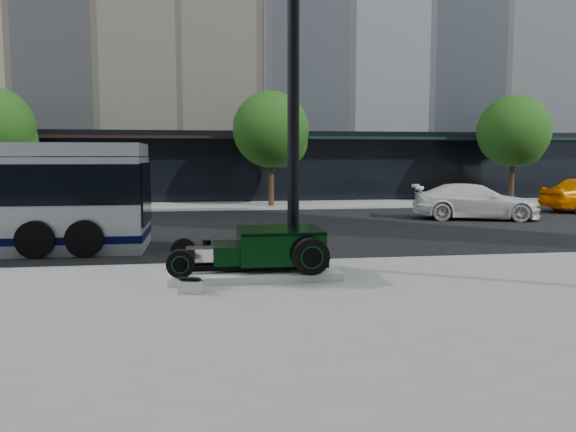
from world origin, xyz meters
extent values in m
plane|color=black|center=(0.00, 0.00, 0.00)|extent=(120.00, 120.00, 0.00)
cube|color=gray|center=(0.00, 14.00, 0.06)|extent=(70.00, 4.00, 0.12)
cube|color=black|center=(-10.00, 16.20, 2.00)|extent=(22.00, 0.50, 4.00)
cube|color=black|center=(13.00, 16.20, 2.00)|extent=(24.00, 0.50, 4.00)
cube|color=black|center=(-10.00, 15.60, 3.60)|extent=(22.00, 1.60, 0.15)
cube|color=black|center=(13.00, 15.60, 3.60)|extent=(24.00, 1.60, 0.15)
sphere|color=#14330E|center=(-11.40, 13.30, 3.32)|extent=(2.60, 2.60, 2.60)
cylinder|color=black|center=(1.00, 13.00, 1.42)|extent=(0.28, 0.28, 2.60)
sphere|color=#14330E|center=(1.00, 13.00, 3.92)|extent=(3.80, 3.80, 3.80)
sphere|color=#14330E|center=(1.60, 13.30, 3.32)|extent=(2.60, 2.60, 2.60)
cylinder|color=black|center=(14.00, 13.00, 1.42)|extent=(0.28, 0.28, 2.60)
sphere|color=#14330E|center=(14.00, 13.00, 3.92)|extent=(3.80, 3.80, 3.80)
sphere|color=#14330E|center=(14.60, 13.30, 3.32)|extent=(2.60, 2.60, 2.60)
cube|color=silver|center=(-1.36, -3.56, 0.20)|extent=(3.40, 1.80, 0.15)
cube|color=black|center=(-1.36, -4.01, 0.37)|extent=(3.00, 0.08, 0.10)
cube|color=black|center=(-1.36, -3.11, 0.37)|extent=(3.00, 0.08, 0.10)
cube|color=black|center=(-0.81, -3.56, 0.72)|extent=(1.70, 1.45, 0.62)
cube|color=black|center=(-0.81, -3.56, 1.05)|extent=(1.70, 1.45, 0.06)
cube|color=black|center=(-1.91, -3.56, 0.60)|extent=(0.55, 1.05, 0.38)
cube|color=silver|center=(-2.46, -3.56, 0.55)|extent=(0.55, 0.55, 0.34)
cylinder|color=black|center=(-2.31, -3.56, 0.82)|extent=(0.18, 0.18, 0.10)
cylinder|color=black|center=(-2.81, -3.56, 0.43)|extent=(0.06, 1.55, 0.06)
cylinder|color=black|center=(-0.31, -4.41, 0.63)|extent=(0.72, 0.24, 0.72)
cylinder|color=black|center=(-0.31, -4.53, 0.63)|extent=(0.37, 0.02, 0.37)
torus|color=#0A3716|center=(-0.31, -4.55, 0.63)|extent=(0.44, 0.02, 0.44)
cylinder|color=black|center=(-0.31, -2.71, 0.63)|extent=(0.72, 0.24, 0.72)
cylinder|color=black|center=(-0.31, -2.58, 0.63)|extent=(0.37, 0.02, 0.37)
torus|color=#0A3716|center=(-0.31, -2.57, 0.63)|extent=(0.44, 0.02, 0.44)
cylinder|color=black|center=(-2.81, -4.34, 0.54)|extent=(0.54, 0.16, 0.54)
cylinder|color=black|center=(-2.81, -4.42, 0.54)|extent=(0.28, 0.02, 0.28)
torus|color=#0A3716|center=(-2.81, -4.44, 0.54)|extent=(0.34, 0.02, 0.34)
cylinder|color=black|center=(-2.81, -2.78, 0.54)|extent=(0.54, 0.16, 0.54)
cylinder|color=black|center=(-2.81, -2.69, 0.54)|extent=(0.28, 0.02, 0.28)
torus|color=#0A3716|center=(-2.81, -2.68, 0.54)|extent=(0.34, 0.02, 0.34)
cube|color=silver|center=(-2.61, -4.90, 0.23)|extent=(0.47, 0.40, 0.22)
cube|color=black|center=(-2.61, -4.90, 0.35)|extent=(0.46, 0.38, 0.15)
cylinder|color=black|center=(-0.37, -2.60, 4.50)|extent=(0.26, 0.26, 8.76)
cylinder|color=black|center=(-0.37, -2.60, 0.23)|extent=(0.48, 0.48, 0.22)
cube|color=black|center=(-3.95, 1.10, 1.55)|extent=(0.06, 2.30, 1.70)
cylinder|color=black|center=(-6.58, -0.20, 0.48)|extent=(0.96, 0.28, 0.96)
cylinder|color=black|center=(-6.58, 2.40, 0.48)|extent=(0.96, 0.28, 0.96)
cylinder|color=black|center=(-5.38, -0.20, 0.48)|extent=(0.96, 0.28, 0.96)
cylinder|color=black|center=(-5.38, 2.40, 0.48)|extent=(0.96, 0.28, 0.96)
imported|color=white|center=(8.70, 6.65, 0.73)|extent=(5.40, 3.35, 1.46)
camera|label=1|loc=(-2.35, -14.99, 2.55)|focal=35.00mm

